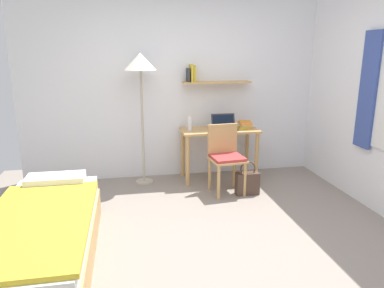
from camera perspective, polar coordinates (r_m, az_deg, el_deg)
ground_plane at (r=3.59m, az=3.09°, el=-15.26°), size 5.28×5.28×0.00m
wall_back at (r=5.12m, az=-2.04°, el=9.17°), size 4.40×0.27×2.60m
bed at (r=3.39m, az=-22.77°, el=-13.73°), size 0.85×1.98×0.54m
desk at (r=5.03m, az=4.35°, el=0.80°), size 1.07×0.51×0.73m
desk_chair at (r=4.60m, az=5.40°, el=-1.76°), size 0.46×0.45×0.88m
standing_lamp at (r=4.77m, az=-8.23°, el=11.85°), size 0.41×0.41×1.77m
laptop at (r=5.00m, az=5.10°, el=3.01°), size 0.34×0.22×0.21m
water_bottle at (r=4.86m, az=-0.34°, el=3.31°), size 0.06×0.06×0.20m
book_stack at (r=5.10m, az=8.41°, el=3.09°), size 0.20×0.26×0.09m
handbag at (r=4.65m, az=8.82°, el=-6.12°), size 0.29×0.13×0.44m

